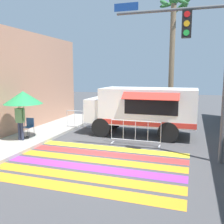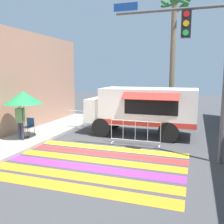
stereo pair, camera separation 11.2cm
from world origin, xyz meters
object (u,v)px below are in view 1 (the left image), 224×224
Objects in this scene: barricade_front at (135,133)px; palm_tree at (173,38)px; folding_chair at (29,125)px; barricade_side at (83,121)px; traffic_signal_pole at (203,51)px; vendor_person at (20,119)px; food_truck at (140,107)px; patio_umbrella at (23,98)px.

barricade_front is 7.88m from palm_tree.
barricade_side is at bearing 69.68° from folding_chair.
traffic_signal_pole is 8.08m from vendor_person.
food_truck is 3.36m from barricade_side.
food_truck reaches higher than folding_chair.
vendor_person is at bearing -147.15° from food_truck.
food_truck is at bearing 131.67° from traffic_signal_pole.
patio_umbrella is 0.99× the size of barricade_front.
palm_tree is at bearing 81.09° from barricade_front.
food_truck is 2.81× the size of barricade_side.
folding_chair is at bearing -155.27° from food_truck.
food_truck is 0.69× the size of palm_tree.
palm_tree reaches higher than folding_chair.
vendor_person is at bearing -62.62° from folding_chair.
food_truck is at bearing 22.40° from vendor_person.
traffic_signal_pole is 2.54× the size of barricade_front.
palm_tree reaches higher than barricade_side.
food_truck is 2.46× the size of patio_umbrella.
patio_umbrella reaches higher than barricade_side.
folding_chair is 0.50× the size of vendor_person.
vendor_person is 5.21m from barricade_front.
folding_chair is 10.20m from palm_tree.
traffic_signal_pole is 6.66× the size of folding_chair.
traffic_signal_pole is 7.74m from palm_tree.
palm_tree reaches higher than food_truck.
traffic_signal_pole is 4.40m from barricade_front.
traffic_signal_pole reaches higher than food_truck.
palm_tree reaches higher than patio_umbrella.
palm_tree is (-1.61, 7.43, 1.46)m from traffic_signal_pole.
traffic_signal_pole is 7.81m from patio_umbrella.
vendor_person is 3.61m from barricade_side.
palm_tree is (4.38, 4.28, 4.81)m from barricade_side.
traffic_signal_pole is at bearing -48.33° from food_truck.
barricade_side reaches higher than folding_chair.
vendor_person is (0.00, -0.29, -0.92)m from patio_umbrella.
food_truck is at bearing 30.38° from patio_umbrella.
traffic_signal_pole is at bearing -1.89° from patio_umbrella.
palm_tree is at bearing 40.88° from vendor_person.
patio_umbrella is at bearing -168.58° from barricade_front.
barricade_side is (-5.99, 3.15, -3.35)m from traffic_signal_pole.
folding_chair is at bearing 90.60° from vendor_person.
palm_tree reaches higher than traffic_signal_pole.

